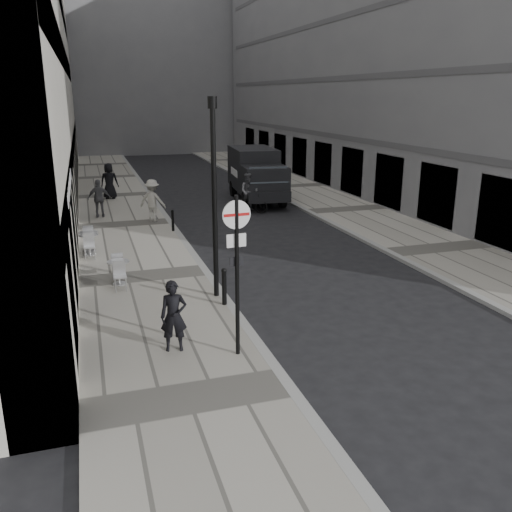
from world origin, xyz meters
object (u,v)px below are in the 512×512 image
(panel_van, at_px, (256,172))
(cyclist, at_px, (249,198))
(sign_post, at_px, (237,255))
(walking_man, at_px, (174,316))
(lamppost, at_px, (214,190))

(panel_van, distance_m, cyclist, 3.44)
(sign_post, height_order, panel_van, sign_post)
(walking_man, bearing_deg, sign_post, -15.54)
(walking_man, xyz_separation_m, lamppost, (1.71, 3.10, 2.25))
(panel_van, relative_size, cyclist, 3.10)
(sign_post, bearing_deg, cyclist, 68.32)
(lamppost, distance_m, panel_van, 15.37)
(cyclist, bearing_deg, sign_post, -86.21)
(lamppost, xyz_separation_m, cyclist, (4.34, 11.13, -2.41))
(walking_man, xyz_separation_m, sign_post, (1.31, -0.62, 1.48))
(panel_van, bearing_deg, walking_man, -107.62)
(panel_van, height_order, cyclist, panel_van)
(sign_post, bearing_deg, walking_man, 150.81)
(sign_post, distance_m, panel_van, 18.92)
(sign_post, xyz_separation_m, lamppost, (0.40, 3.71, 0.77))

